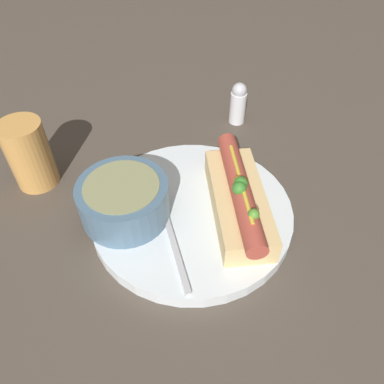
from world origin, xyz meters
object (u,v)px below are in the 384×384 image
Objects in this scene: spoon at (164,209)px; salt_shaker at (238,103)px; drinking_glass at (29,154)px; hot_dog at (239,198)px; soup_bowl at (124,199)px.

salt_shaker is (0.26, 0.01, 0.01)m from spoon.
drinking_glass is at bearing 52.52° from spoon.
drinking_glass reaches higher than hot_dog.
spoon is 1.84× the size of salt_shaker.
spoon is at bearing 83.97° from hot_dog.
hot_dog is 0.30m from drinking_glass.
soup_bowl is 0.17m from drinking_glass.
soup_bowl is 0.84× the size of spoon.
drinking_glass is (-0.02, 0.21, 0.03)m from spoon.
hot_dog is at bearing -156.56° from salt_shaker.
salt_shaker is (0.21, 0.09, -0.01)m from hot_dog.
salt_shaker is at bearing -6.83° from soup_bowl.
soup_bowl is at bearing -91.59° from drinking_glass.
spoon is 0.21m from drinking_glass.
drinking_glass is (0.00, 0.17, 0.00)m from soup_bowl.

